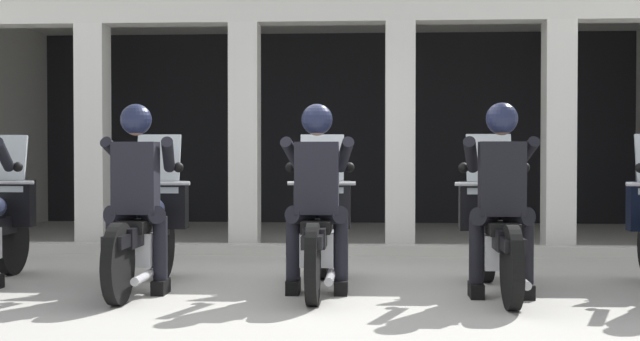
{
  "coord_description": "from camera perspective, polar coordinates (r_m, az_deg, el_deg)",
  "views": [
    {
      "loc": [
        0.44,
        -7.43,
        1.19
      ],
      "look_at": [
        0.0,
        0.04,
        1.02
      ],
      "focal_mm": 47.8,
      "sensor_mm": 36.0,
      "label": 1
    }
  ],
  "objects": [
    {
      "name": "kerb_strip",
      "position": [
        9.83,
        -0.04,
        -5.33
      ],
      "size": [
        9.97,
        0.24,
        0.12
      ],
      "primitive_type": "cube",
      "color": "#B7B5AD",
      "rests_on": "ground"
    },
    {
      "name": "motorcycle_right",
      "position": [
        7.36,
        11.7,
        -4.12
      ],
      "size": [
        0.62,
        2.04,
        1.35
      ],
      "rotation": [
        0.0,
        0.0,
        0.03
      ],
      "color": "black",
      "rests_on": "ground"
    },
    {
      "name": "ground_plane",
      "position": [
        10.51,
        0.96,
        -5.23
      ],
      "size": [
        80.0,
        80.0,
        0.0
      ],
      "primitive_type": "plane",
      "color": "#A8A59E"
    },
    {
      "name": "station_building",
      "position": [
        12.62,
        0.73,
        5.44
      ],
      "size": [
        10.47,
        4.69,
        3.33
      ],
      "color": "black",
      "rests_on": "ground"
    },
    {
      "name": "police_officer_left",
      "position": [
        7.26,
        -12.17,
        -0.73
      ],
      "size": [
        0.63,
        0.61,
        1.58
      ],
      "rotation": [
        0.0,
        0.0,
        0.08
      ],
      "color": "black",
      "rests_on": "ground"
    },
    {
      "name": "police_officer_right",
      "position": [
        7.05,
        12.04,
        -0.79
      ],
      "size": [
        0.63,
        0.61,
        1.58
      ],
      "rotation": [
        0.0,
        0.0,
        0.03
      ],
      "color": "black",
      "rests_on": "ground"
    },
    {
      "name": "police_officer_center",
      "position": [
        7.08,
        -0.2,
        -0.75
      ],
      "size": [
        0.63,
        0.61,
        1.58
      ],
      "rotation": [
        0.0,
        0.0,
        0.18
      ],
      "color": "black",
      "rests_on": "ground"
    },
    {
      "name": "motorcycle_left",
      "position": [
        7.56,
        -11.56,
        -3.98
      ],
      "size": [
        0.62,
        2.04,
        1.35
      ],
      "rotation": [
        0.0,
        0.0,
        0.08
      ],
      "color": "black",
      "rests_on": "ground"
    },
    {
      "name": "motorcycle_center",
      "position": [
        7.39,
        -0.05,
        -4.07
      ],
      "size": [
        0.62,
        2.04,
        1.35
      ],
      "rotation": [
        0.0,
        0.0,
        0.18
      ],
      "color": "black",
      "rests_on": "ground"
    }
  ]
}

